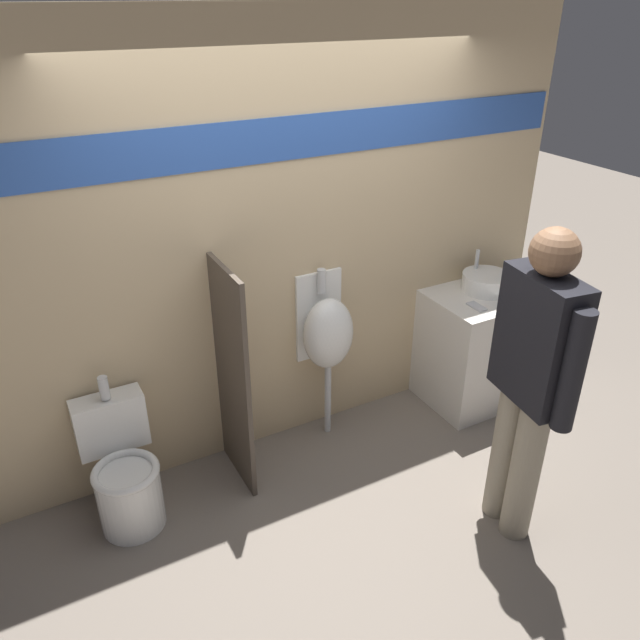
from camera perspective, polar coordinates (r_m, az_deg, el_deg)
ground_plane at (r=4.10m, az=1.17°, el=-14.08°), size 16.00×16.00×0.00m
display_wall at (r=3.84m, az=-3.10°, el=6.76°), size 4.02×0.07×2.70m
sink_counter at (r=4.79m, az=15.17°, el=-2.11°), size 0.96×0.59×0.85m
sink_basin at (r=4.58m, az=14.95°, el=3.38°), size 0.34×0.34×0.27m
cell_phone at (r=4.33m, az=14.12°, el=1.21°), size 0.07×0.14×0.01m
divider_near_counter at (r=3.73m, az=-7.97°, el=-5.33°), size 0.03×0.49×1.43m
urinal_near_counter at (r=4.04m, az=0.67°, el=-1.18°), size 0.34×0.28×1.20m
toilet at (r=3.82m, az=-17.46°, el=-13.30°), size 0.40×0.54×0.87m
person_in_vest at (r=3.38m, az=18.74°, el=-4.98°), size 0.26×0.62×1.80m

